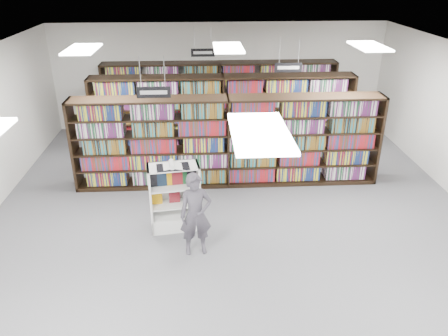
{
  "coord_description": "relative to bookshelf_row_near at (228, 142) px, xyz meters",
  "views": [
    {
      "loc": [
        -0.62,
        -7.26,
        4.78
      ],
      "look_at": [
        -0.17,
        0.5,
        1.1
      ],
      "focal_mm": 35.0,
      "sensor_mm": 36.0,
      "label": 1
    }
  ],
  "objects": [
    {
      "name": "floor",
      "position": [
        0.0,
        -2.0,
        -1.05
      ],
      "size": [
        12.0,
        12.0,
        0.0
      ],
      "primitive_type": "plane",
      "color": "#5A5A60",
      "rests_on": "ground"
    },
    {
      "name": "ceiling",
      "position": [
        0.0,
        -2.0,
        2.15
      ],
      "size": [
        10.0,
        12.0,
        0.1
      ],
      "primitive_type": "cube",
      "color": "white",
      "rests_on": "wall_back"
    },
    {
      "name": "wall_back",
      "position": [
        0.0,
        4.0,
        0.55
      ],
      "size": [
        10.0,
        0.1,
        3.2
      ],
      "primitive_type": "cube",
      "color": "white",
      "rests_on": "ground"
    },
    {
      "name": "bookshelf_row_near",
      "position": [
        0.0,
        0.0,
        0.0
      ],
      "size": [
        7.0,
        0.6,
        2.1
      ],
      "color": "black",
      "rests_on": "floor"
    },
    {
      "name": "bookshelf_row_mid",
      "position": [
        0.0,
        2.0,
        0.0
      ],
      "size": [
        7.0,
        0.6,
        2.1
      ],
      "color": "black",
      "rests_on": "floor"
    },
    {
      "name": "bookshelf_row_far",
      "position": [
        0.0,
        3.7,
        0.0
      ],
      "size": [
        7.0,
        0.6,
        2.1
      ],
      "color": "black",
      "rests_on": "floor"
    },
    {
      "name": "aisle_sign_left",
      "position": [
        -1.5,
        -1.0,
        1.48
      ],
      "size": [
        0.65,
        0.02,
        0.8
      ],
      "color": "#B2B2B7",
      "rests_on": "ceiling"
    },
    {
      "name": "aisle_sign_right",
      "position": [
        1.5,
        1.0,
        1.48
      ],
      "size": [
        0.65,
        0.02,
        0.8
      ],
      "color": "#B2B2B7",
      "rests_on": "ceiling"
    },
    {
      "name": "aisle_sign_center",
      "position": [
        -0.5,
        3.0,
        1.48
      ],
      "size": [
        0.65,
        0.02,
        0.8
      ],
      "color": "#B2B2B7",
      "rests_on": "ceiling"
    },
    {
      "name": "troffer_front_center",
      "position": [
        0.0,
        -5.0,
        2.11
      ],
      "size": [
        0.6,
        1.2,
        0.04
      ],
      "primitive_type": "cube",
      "color": "white",
      "rests_on": "ceiling"
    },
    {
      "name": "troffer_back_left",
      "position": [
        -3.0,
        0.0,
        2.11
      ],
      "size": [
        0.6,
        1.2,
        0.04
      ],
      "primitive_type": "cube",
      "color": "white",
      "rests_on": "ceiling"
    },
    {
      "name": "troffer_back_center",
      "position": [
        0.0,
        0.0,
        2.11
      ],
      "size": [
        0.6,
        1.2,
        0.04
      ],
      "primitive_type": "cube",
      "color": "white",
      "rests_on": "ceiling"
    },
    {
      "name": "troffer_back_right",
      "position": [
        3.0,
        0.0,
        2.11
      ],
      "size": [
        0.6,
        1.2,
        0.04
      ],
      "primitive_type": "cube",
      "color": "white",
      "rests_on": "ceiling"
    },
    {
      "name": "endcap_display",
      "position": [
        -1.15,
        -1.83,
        -0.58
      ],
      "size": [
        1.02,
        0.61,
        1.35
      ],
      "rotation": [
        0.0,
        0.0,
        0.14
      ],
      "color": "white",
      "rests_on": "floor"
    },
    {
      "name": "open_book",
      "position": [
        -1.15,
        -1.94,
        0.33
      ],
      "size": [
        0.64,
        0.42,
        0.13
      ],
      "rotation": [
        0.0,
        0.0,
        0.12
      ],
      "color": "black",
      "rests_on": "endcap_display"
    },
    {
      "name": "shopper",
      "position": [
        -0.74,
        -2.7,
        -0.27
      ],
      "size": [
        0.61,
        0.44,
        1.56
      ],
      "primitive_type": "imported",
      "rotation": [
        0.0,
        0.0,
        0.13
      ],
      "color": "#45414A",
      "rests_on": "floor"
    }
  ]
}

